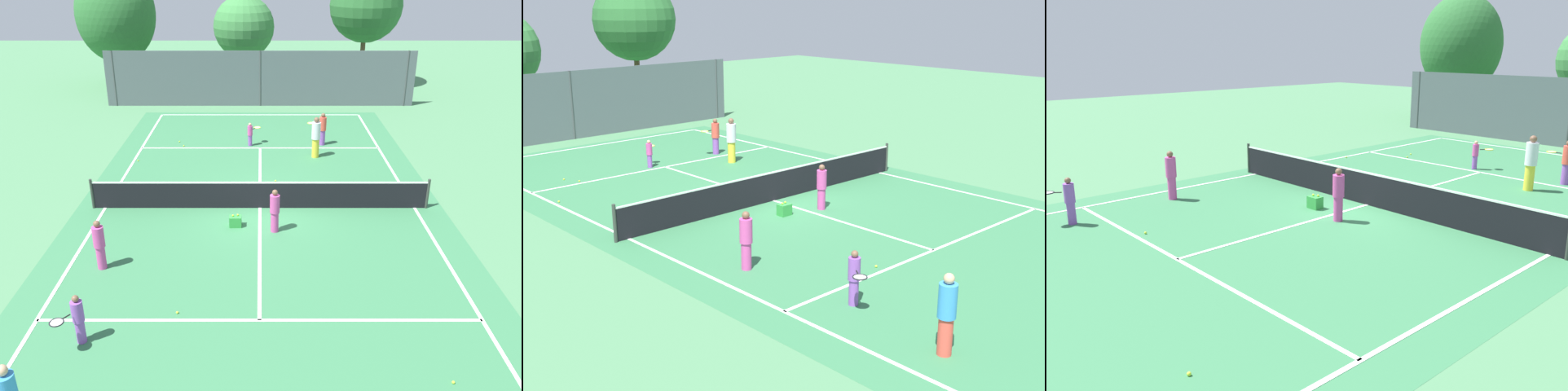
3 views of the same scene
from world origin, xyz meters
The scene contains 17 objects.
ground_plane centered at (0.00, 0.00, 0.00)m, with size 80.00×80.00×0.00m, color #4C8456.
court_surface centered at (0.00, 0.00, 0.00)m, with size 13.00×25.00×0.01m.
tennis_net centered at (0.00, 0.00, 0.51)m, with size 11.90×0.10×1.10m.
tree_0 centered at (-9.41, 19.38, 4.66)m, with size 5.17×4.90×7.76m.
player_0 centered at (2.91, 6.89, 0.79)m, with size 0.89×0.33×1.53m.
player_1 centered at (2.44, 5.22, 0.93)m, with size 0.39×0.39×1.82m.
player_3 centered at (0.48, -1.75, 0.75)m, with size 0.31×0.31×1.47m.
player_4 centered at (-4.15, -7.20, 0.67)m, with size 0.68×0.80×1.28m.
player_5 centered at (-0.44, 6.78, 0.58)m, with size 0.68×0.75×1.11m.
player_6 centered at (-4.52, -3.98, 0.78)m, with size 0.32×0.32×1.52m.
ball_crate centered at (-0.81, -1.39, 0.18)m, with size 0.40×0.30×0.43m.
tennis_ball_0 centered at (0.62, 2.41, 0.03)m, with size 0.07×0.07×0.07m, color #CCE533.
tennis_ball_1 centered at (-3.87, 7.25, 0.03)m, with size 0.07×0.07×0.07m, color #CCE533.
tennis_ball_2 centered at (-2.07, -6.12, 0.03)m, with size 0.07×0.07×0.07m, color #CCE533.
tennis_ball_3 centered at (-3.58, 6.63, 0.03)m, with size 0.07×0.07×0.07m, color #CCE533.
tennis_ball_4 centered at (4.08, -8.52, 0.03)m, with size 0.07×0.07×0.07m, color #CCE533.
tennis_ball_5 centered at (-5.31, 4.69, 0.03)m, with size 0.07×0.07×0.07m, color #CCE533.
Camera 3 is at (10.33, -11.94, 4.62)m, focal length 37.57 mm.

